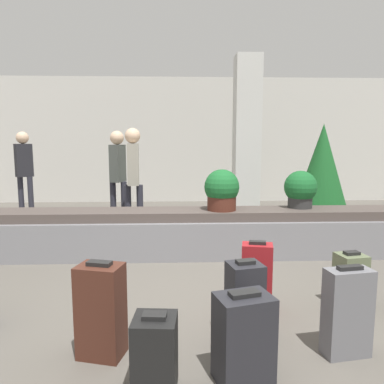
{
  "coord_description": "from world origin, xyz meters",
  "views": [
    {
      "loc": [
        -0.21,
        -3.61,
        1.61
      ],
      "look_at": [
        0.0,
        1.53,
        0.89
      ],
      "focal_mm": 35.0,
      "sensor_mm": 36.0,
      "label": 1
    }
  ],
  "objects_px": {
    "pillar": "(247,141)",
    "suitcase_5": "(245,303)",
    "suitcase_2": "(155,354)",
    "suitcase_6": "(101,311)",
    "potted_plant_0": "(300,189)",
    "potted_plant_1": "(222,190)",
    "suitcase_7": "(347,312)",
    "traveler_2": "(24,166)",
    "traveler_1": "(133,171)",
    "decorated_tree": "(322,171)",
    "suitcase_0": "(257,278)",
    "suitcase_4": "(350,281)",
    "suitcase_3": "(243,338)",
    "traveler_0": "(118,170)"
  },
  "relations": [
    {
      "from": "suitcase_0",
      "to": "traveler_0",
      "type": "relative_size",
      "value": 0.38
    },
    {
      "from": "suitcase_3",
      "to": "suitcase_6",
      "type": "distance_m",
      "value": 1.06
    },
    {
      "from": "potted_plant_0",
      "to": "potted_plant_1",
      "type": "height_order",
      "value": "potted_plant_1"
    },
    {
      "from": "suitcase_3",
      "to": "suitcase_5",
      "type": "xyz_separation_m",
      "value": [
        0.09,
        0.49,
        0.03
      ]
    },
    {
      "from": "suitcase_0",
      "to": "suitcase_2",
      "type": "distance_m",
      "value": 1.42
    },
    {
      "from": "suitcase_5",
      "to": "suitcase_7",
      "type": "relative_size",
      "value": 0.98
    },
    {
      "from": "suitcase_5",
      "to": "potted_plant_0",
      "type": "xyz_separation_m",
      "value": [
        1.24,
        2.45,
        0.58
      ]
    },
    {
      "from": "suitcase_2",
      "to": "decorated_tree",
      "type": "xyz_separation_m",
      "value": [
        2.82,
        4.54,
        0.79
      ]
    },
    {
      "from": "pillar",
      "to": "suitcase_7",
      "type": "xyz_separation_m",
      "value": [
        -0.09,
        -4.69,
        -1.26
      ]
    },
    {
      "from": "suitcase_7",
      "to": "decorated_tree",
      "type": "bearing_deg",
      "value": 62.37
    },
    {
      "from": "traveler_0",
      "to": "suitcase_0",
      "type": "bearing_deg",
      "value": 46.39
    },
    {
      "from": "pillar",
      "to": "suitcase_5",
      "type": "xyz_separation_m",
      "value": [
        -0.82,
        -4.48,
        -1.27
      ]
    },
    {
      "from": "suitcase_0",
      "to": "suitcase_4",
      "type": "height_order",
      "value": "suitcase_0"
    },
    {
      "from": "potted_plant_0",
      "to": "pillar",
      "type": "bearing_deg",
      "value": 101.58
    },
    {
      "from": "suitcase_5",
      "to": "traveler_1",
      "type": "height_order",
      "value": "traveler_1"
    },
    {
      "from": "suitcase_0",
      "to": "decorated_tree",
      "type": "xyz_separation_m",
      "value": [
        1.93,
        3.44,
        0.71
      ]
    },
    {
      "from": "decorated_tree",
      "to": "traveler_2",
      "type": "bearing_deg",
      "value": 169.37
    },
    {
      "from": "suitcase_2",
      "to": "traveler_0",
      "type": "height_order",
      "value": "traveler_0"
    },
    {
      "from": "pillar",
      "to": "suitcase_0",
      "type": "xyz_separation_m",
      "value": [
        -0.61,
        -3.93,
        -1.27
      ]
    },
    {
      "from": "traveler_1",
      "to": "decorated_tree",
      "type": "distance_m",
      "value": 3.44
    },
    {
      "from": "suitcase_5",
      "to": "traveler_1",
      "type": "relative_size",
      "value": 0.38
    },
    {
      "from": "potted_plant_1",
      "to": "traveler_2",
      "type": "height_order",
      "value": "traveler_2"
    },
    {
      "from": "suitcase_5",
      "to": "suitcase_2",
      "type": "bearing_deg",
      "value": -153.35
    },
    {
      "from": "suitcase_7",
      "to": "suitcase_4",
      "type": "bearing_deg",
      "value": 54.43
    },
    {
      "from": "pillar",
      "to": "traveler_1",
      "type": "height_order",
      "value": "pillar"
    },
    {
      "from": "potted_plant_1",
      "to": "traveler_2",
      "type": "bearing_deg",
      "value": 143.76
    },
    {
      "from": "suitcase_0",
      "to": "suitcase_3",
      "type": "relative_size",
      "value": 1.08
    },
    {
      "from": "decorated_tree",
      "to": "potted_plant_1",
      "type": "bearing_deg",
      "value": -140.74
    },
    {
      "from": "suitcase_0",
      "to": "traveler_1",
      "type": "xyz_separation_m",
      "value": [
        -1.47,
        2.9,
        0.77
      ]
    },
    {
      "from": "suitcase_6",
      "to": "potted_plant_0",
      "type": "xyz_separation_m",
      "value": [
        2.34,
        2.59,
        0.55
      ]
    },
    {
      "from": "pillar",
      "to": "decorated_tree",
      "type": "height_order",
      "value": "pillar"
    },
    {
      "from": "pillar",
      "to": "suitcase_5",
      "type": "height_order",
      "value": "pillar"
    },
    {
      "from": "suitcase_2",
      "to": "suitcase_6",
      "type": "height_order",
      "value": "suitcase_6"
    },
    {
      "from": "suitcase_2",
      "to": "potted_plant_1",
      "type": "xyz_separation_m",
      "value": [
        0.76,
        2.86,
        0.67
      ]
    },
    {
      "from": "potted_plant_1",
      "to": "suitcase_6",
      "type": "bearing_deg",
      "value": -115.84
    },
    {
      "from": "suitcase_2",
      "to": "suitcase_6",
      "type": "distance_m",
      "value": 0.6
    },
    {
      "from": "suitcase_3",
      "to": "suitcase_7",
      "type": "xyz_separation_m",
      "value": [
        0.83,
        0.28,
        0.03
      ]
    },
    {
      "from": "pillar",
      "to": "suitcase_6",
      "type": "height_order",
      "value": "pillar"
    },
    {
      "from": "suitcase_0",
      "to": "potted_plant_1",
      "type": "xyz_separation_m",
      "value": [
        -0.13,
        1.76,
        0.59
      ]
    },
    {
      "from": "pillar",
      "to": "decorated_tree",
      "type": "xyz_separation_m",
      "value": [
        1.32,
        -0.5,
        -0.56
      ]
    },
    {
      "from": "suitcase_6",
      "to": "traveler_2",
      "type": "height_order",
      "value": "traveler_2"
    },
    {
      "from": "suitcase_2",
      "to": "pillar",
      "type": "bearing_deg",
      "value": 78.13
    },
    {
      "from": "suitcase_2",
      "to": "suitcase_5",
      "type": "bearing_deg",
      "value": 44.13
    },
    {
      "from": "suitcase_6",
      "to": "decorated_tree",
      "type": "height_order",
      "value": "decorated_tree"
    },
    {
      "from": "pillar",
      "to": "potted_plant_0",
      "type": "xyz_separation_m",
      "value": [
        0.42,
        -2.03,
        -0.69
      ]
    },
    {
      "from": "suitcase_4",
      "to": "suitcase_7",
      "type": "distance_m",
      "value": 0.89
    },
    {
      "from": "traveler_1",
      "to": "suitcase_5",
      "type": "bearing_deg",
      "value": -164.51
    },
    {
      "from": "pillar",
      "to": "decorated_tree",
      "type": "relative_size",
      "value": 1.68
    },
    {
      "from": "suitcase_4",
      "to": "suitcase_5",
      "type": "distance_m",
      "value": 1.28
    },
    {
      "from": "suitcase_5",
      "to": "suitcase_7",
      "type": "xyz_separation_m",
      "value": [
        0.73,
        -0.21,
        0.01
      ]
    }
  ]
}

